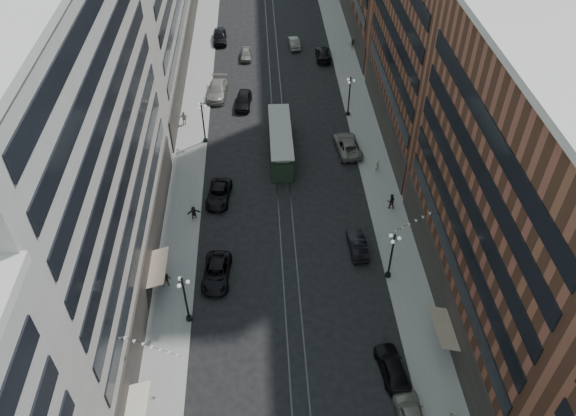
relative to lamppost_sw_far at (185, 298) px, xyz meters
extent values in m
plane|color=black|center=(9.20, 32.00, -3.10)|extent=(220.00, 220.00, 0.00)
cube|color=gray|center=(-1.80, 42.00, -3.02)|extent=(4.00, 180.00, 0.15)
cube|color=gray|center=(20.20, 42.00, -3.02)|extent=(4.00, 180.00, 0.15)
cube|color=#2D2D33|center=(8.50, 42.00, -3.09)|extent=(0.12, 180.00, 0.02)
cube|color=#2D2D33|center=(9.90, 42.00, -3.09)|extent=(0.12, 180.00, 0.02)
cube|color=#A7A294|center=(-7.80, 5.00, 10.90)|extent=(8.00, 36.00, 28.00)
cube|color=brown|center=(26.20, 0.00, 8.90)|extent=(8.00, 30.00, 24.00)
cylinder|color=black|center=(0.00, 0.00, -2.80)|extent=(0.56, 0.56, 0.30)
cylinder|color=black|center=(0.00, 0.00, -0.35)|extent=(0.18, 0.18, 5.20)
sphere|color=black|center=(0.00, 0.00, 2.45)|extent=(0.24, 0.24, 0.24)
sphere|color=white|center=(0.45, 0.00, 2.05)|extent=(0.36, 0.36, 0.36)
sphere|color=white|center=(-0.22, 0.39, 2.05)|extent=(0.36, 0.36, 0.36)
sphere|color=white|center=(-0.22, -0.39, 2.05)|extent=(0.36, 0.36, 0.36)
cylinder|color=black|center=(0.00, 27.00, -2.80)|extent=(0.56, 0.56, 0.30)
cylinder|color=black|center=(0.00, 27.00, -0.35)|extent=(0.18, 0.18, 5.20)
sphere|color=black|center=(0.00, 27.00, 2.45)|extent=(0.24, 0.24, 0.24)
sphere|color=white|center=(0.45, 27.00, 2.05)|extent=(0.36, 0.36, 0.36)
sphere|color=white|center=(-0.22, 27.39, 2.05)|extent=(0.36, 0.36, 0.36)
sphere|color=white|center=(-0.22, 26.61, 2.05)|extent=(0.36, 0.36, 0.36)
cylinder|color=black|center=(18.40, 4.00, -2.80)|extent=(0.56, 0.56, 0.30)
cylinder|color=black|center=(18.40, 4.00, -0.35)|extent=(0.18, 0.18, 5.20)
sphere|color=black|center=(18.40, 4.00, 2.45)|extent=(0.24, 0.24, 0.24)
sphere|color=white|center=(18.85, 4.00, 2.05)|extent=(0.36, 0.36, 0.36)
sphere|color=white|center=(18.18, 4.39, 2.05)|extent=(0.36, 0.36, 0.36)
sphere|color=white|center=(18.18, 3.61, 2.05)|extent=(0.36, 0.36, 0.36)
cylinder|color=black|center=(18.40, 32.00, -2.80)|extent=(0.56, 0.56, 0.30)
cylinder|color=black|center=(18.40, 32.00, -0.35)|extent=(0.18, 0.18, 5.20)
sphere|color=black|center=(18.40, 32.00, 2.45)|extent=(0.24, 0.24, 0.24)
sphere|color=white|center=(18.85, 32.00, 2.05)|extent=(0.36, 0.36, 0.36)
sphere|color=white|center=(18.18, 32.39, 2.05)|extent=(0.36, 0.36, 0.36)
sphere|color=white|center=(18.18, 31.61, 2.05)|extent=(0.36, 0.36, 0.36)
cube|color=#203221|center=(9.20, 24.29, -1.85)|extent=(2.40, 11.50, 2.49)
cube|color=gray|center=(9.20, 24.29, -0.32)|extent=(1.53, 10.54, 0.57)
cube|color=gray|center=(9.20, 24.29, 0.07)|extent=(2.59, 11.69, 0.14)
cylinder|color=black|center=(9.20, 19.98, -2.76)|extent=(2.20, 0.67, 0.67)
cylinder|color=black|center=(9.20, 28.61, -2.76)|extent=(2.20, 0.67, 0.67)
imported|color=black|center=(2.26, 4.76, -2.35)|extent=(2.88, 5.54, 1.49)
imported|color=gray|center=(17.38, -10.41, -2.26)|extent=(2.19, 5.00, 1.68)
imported|color=black|center=(-2.31, 3.95, -2.02)|extent=(0.93, 0.56, 1.84)
imported|color=black|center=(2.05, 16.15, -2.37)|extent=(3.03, 5.45, 1.44)
imported|color=gray|center=(1.09, 38.07, -2.20)|extent=(3.07, 6.38, 1.79)
imported|color=black|center=(0.88, 54.72, -2.20)|extent=(2.29, 5.31, 1.78)
imported|color=black|center=(16.00, 7.64, -2.37)|extent=(1.73, 4.50, 1.46)
imported|color=slate|center=(17.27, 24.29, -2.28)|extent=(3.27, 6.13, 1.64)
imported|color=black|center=(16.79, 48.10, -2.32)|extent=(2.28, 5.37, 1.55)
imported|color=black|center=(4.70, 35.23, -2.25)|extent=(2.50, 5.13, 1.69)
imported|color=slate|center=(12.62, 52.24, -2.38)|extent=(1.83, 4.45, 1.44)
imported|color=black|center=(-0.42, 13.12, -2.18)|extent=(1.48, 0.72, 1.53)
imported|color=#A59F88|center=(-2.83, 30.97, -2.02)|extent=(1.12, 0.58, 1.85)
imported|color=black|center=(20.46, 13.55, -2.03)|extent=(0.94, 0.58, 1.84)
imported|color=#ABA48D|center=(20.10, 19.94, -2.20)|extent=(0.61, 0.46, 1.49)
imported|color=black|center=(21.70, 50.92, -2.18)|extent=(1.05, 0.57, 1.53)
imported|color=slate|center=(5.04, 48.83, -2.40)|extent=(1.75, 4.12, 1.39)
imported|color=black|center=(16.77, -6.20, -2.27)|extent=(2.54, 5.03, 1.64)
camera|label=1|loc=(6.98, -30.51, 37.41)|focal=35.00mm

